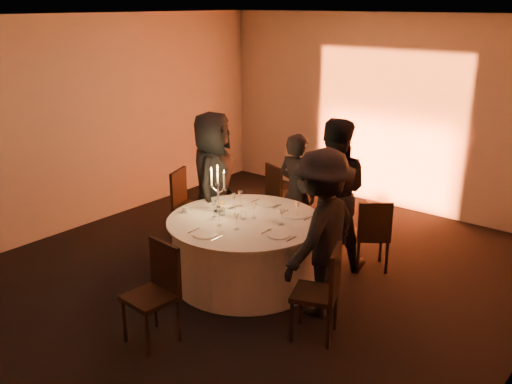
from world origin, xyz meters
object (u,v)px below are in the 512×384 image
Objects in this scene: chair_back_right at (372,231)px; guest_right at (321,233)px; chair_back_left at (280,192)px; candelabra at (218,196)px; chair_front at (157,287)px; chair_left at (187,201)px; guest_back_right at (332,194)px; guest_back_left at (297,192)px; chair_right at (323,288)px; banquet_table at (245,250)px; coffee_cup at (185,210)px; guest_left at (213,181)px.

guest_right is (0.03, -1.20, 0.38)m from chair_back_right.
candelabra is at bearing 121.72° from chair_back_left.
chair_back_left is at bearing 109.28° from chair_front.
guest_back_right is (1.97, 0.55, 0.38)m from chair_left.
chair_back_left is 0.60× the size of guest_back_left.
chair_back_left is at bearing -135.81° from guest_right.
chair_right is at bearing 156.15° from chair_back_left.
guest_back_left is at bearing -159.07° from chair_right.
chair_left is 1.37m from chair_back_left.
chair_back_right is at bearing 170.59° from chair_right.
banquet_table is 0.86m from coffee_cup.
guest_back_left is 0.66m from guest_back_right.
chair_left is 8.95× the size of coffee_cup.
banquet_table is 1.83× the size of chair_left.
guest_back_left is at bearing -41.29° from guest_back_right.
guest_back_left is at bearing -38.11° from chair_back_right.
guest_back_left is at bearing 98.94° from chair_front.
banquet_table is 1.17m from guest_right.
chair_back_right is 0.93× the size of chair_front.
chair_back_right is (1.03, 1.16, 0.13)m from banquet_table.
banquet_table is 3.04× the size of candelabra.
chair_right is at bearing 33.64° from guest_right.
guest_back_left is (-1.44, 1.61, 0.24)m from chair_right.
candelabra reaches higher than coffee_cup.
guest_back_left reaches higher than chair_left.
guest_right reaches higher than chair_back_right.
chair_back_left is 1.43m from guest_back_right.
chair_back_left is 1.78m from chair_back_right.
chair_back_right is at bearing -98.49° from guest_left.
guest_back_left is 14.24× the size of coffee_cup.
chair_right is at bearing -127.94° from chair_left.
chair_back_left is 1.03× the size of chair_back_right.
guest_back_left is at bearing 93.96° from banquet_table.
chair_back_left is 0.96× the size of chair_front.
guest_left is at bearing 123.30° from chair_front.
chair_back_left is at bearing 113.20° from banquet_table.
guest_back_right is at bearing -171.75° from chair_right.
banquet_table is 1.20m from guest_left.
guest_back_right is at bearing -98.23° from guest_left.
coffee_cup is at bearing 0.64° from chair_back_right.
guest_left is at bearing -105.49° from chair_left.
guest_left is 3.11× the size of candelabra.
chair_left reaches higher than chair_back_left.
guest_back_right is at bearing 84.90° from chair_front.
chair_right is (2.05, -2.07, 0.01)m from chair_back_left.
guest_left reaches higher than guest_right.
guest_left is 0.99× the size of guest_back_right.
guest_back_right is at bearing -156.24° from guest_right.
banquet_table is 0.71m from candelabra.
chair_left is (-1.43, 0.46, 0.17)m from banquet_table.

